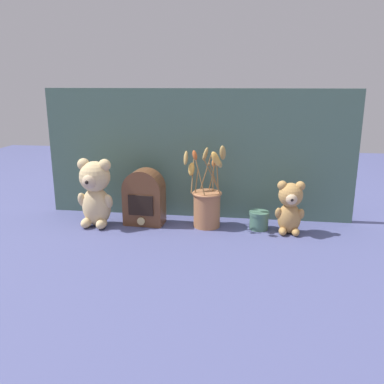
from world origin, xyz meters
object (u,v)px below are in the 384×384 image
teddy_bear_large (95,191)px  teddy_bear_medium (290,206)px  flower_vase (207,203)px  vintage_radio (144,197)px  decorative_tin_tall (259,220)px

teddy_bear_large → teddy_bear_medium: teddy_bear_large is taller
teddy_bear_large → teddy_bear_medium: 0.78m
flower_vase → teddy_bear_medium: bearing=-5.7°
teddy_bear_medium → flower_vase: 0.33m
teddy_bear_medium → vintage_radio: size_ratio=0.91×
teddy_bear_medium → vintage_radio: 0.59m
teddy_bear_medium → decorative_tin_tall: (-0.12, 0.03, -0.07)m
vintage_radio → teddy_bear_large: bearing=-164.8°
teddy_bear_medium → decorative_tin_tall: 0.14m
teddy_bear_medium → vintage_radio: (-0.59, 0.03, 0.00)m
teddy_bear_medium → decorative_tin_tall: bearing=165.0°
flower_vase → vintage_radio: size_ratio=1.47×
teddy_bear_large → flower_vase: (0.45, 0.05, -0.05)m
teddy_bear_medium → flower_vase: (-0.33, 0.03, -0.01)m
decorative_tin_tall → teddy_bear_large: bearing=-175.5°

